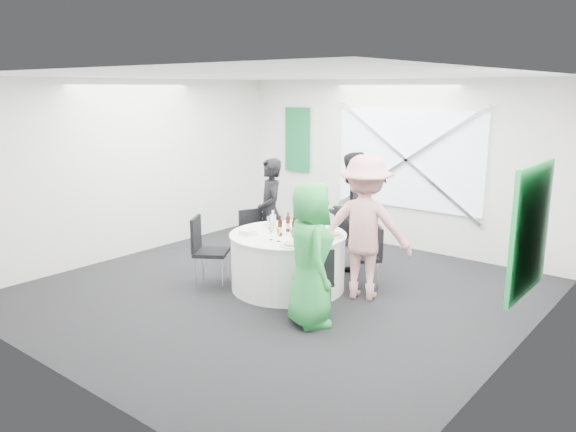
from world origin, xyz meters
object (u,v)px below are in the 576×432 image
Objects in this scene: clear_water_bottle at (273,223)px; person_man_back_left at (270,212)px; chair_back_right at (371,252)px; banquet_table at (288,261)px; chair_front_left at (205,245)px; person_woman_green at (310,254)px; chair_back_left at (254,234)px; chair_front_right at (316,277)px; person_man_back at (352,212)px; green_water_bottle at (303,226)px; chair_back at (340,234)px; person_woman_pink at (365,228)px.

person_man_back_left is at bearing 132.94° from clear_water_bottle.
chair_back_right is 1.38m from clear_water_bottle.
person_man_back_left is at bearing 143.34° from banquet_table.
person_woman_green is at bearing -126.99° from chair_front_left.
chair_back_left is at bearing -31.80° from chair_front_left.
chair_back_right is 2.26m from chair_front_left.
chair_front_right is at bearing -121.33° from chair_front_left.
chair_back_left is at bearing -84.37° from chair_front_right.
banquet_table is 1.15m from chair_front_left.
person_woman_green reaches higher than chair_front_right.
chair_front_left is 1.29m from person_man_back_left.
person_man_back is (1.17, 1.84, 0.32)m from chair_front_left.
chair_front_left is (-0.96, -0.62, 0.18)m from banquet_table.
chair_back_right is at bearing -57.00° from chair_back_left.
person_man_back is 5.56× the size of green_water_bottle.
chair_back is (0.12, 1.08, 0.17)m from banquet_table.
chair_front_right is at bearing -59.04° from chair_back.
person_woman_green is at bearing -99.21° from chair_back_left.
person_woman_pink is (0.13, -0.39, 0.43)m from chair_back_right.
chair_front_right is 0.89× the size of chair_front_left.
chair_back_left is 1.50m from person_man_back.
chair_back is 2.00m from chair_front_left.
person_woman_green is at bearing 68.15° from person_woman_pink.
person_man_back_left is 2.27m from person_woman_green.
banquet_table is at bearing 0.00° from person_man_back.
chair_front_left is at bearing -157.29° from chair_back_left.
person_woman_pink is 6.29× the size of clear_water_bottle.
chair_back_right is at bearing -47.43° from person_woman_green.
chair_front_left is 2.20m from person_man_back.
banquet_table is at bearing 0.00° from person_man_back_left.
green_water_bottle is at bearing -100.31° from chair_front_right.
chair_front_left is at bearing 34.76° from person_woman_green.
banquet_table is 1.06m from chair_back_left.
person_woman_pink reaches higher than chair_back_left.
banquet_table is at bearing -90.00° from chair_front_left.
person_woman_green is (-0.03, -1.11, -0.10)m from person_woman_pink.
banquet_table is 1.78× the size of chair_back_left.
person_man_back_left reaches higher than chair_back_left.
green_water_bottle reaches higher than chair_front_right.
clear_water_bottle is (-0.34, -1.13, 0.33)m from chair_back.
chair_back_right is at bearing 40.27° from person_man_back_left.
person_man_back_left is 0.89× the size of person_woman_pink.
person_man_back reaches higher than person_woman_green.
clear_water_bottle is at bearing -167.22° from banquet_table.
clear_water_bottle is (0.74, 0.57, 0.31)m from chair_front_left.
chair_front_left is at bearing -55.57° from chair_front_right.
chair_front_left is (-1.80, -1.36, 0.07)m from chair_back_right.
chair_front_right is 0.39m from person_woman_green.
person_man_back is (1.08, 0.58, 0.06)m from person_man_back_left.
banquet_table is 0.89× the size of person_man_back.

